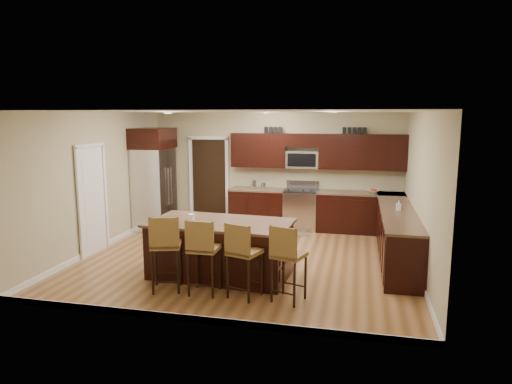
% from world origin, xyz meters
% --- Properties ---
extents(floor, '(6.00, 6.00, 0.00)m').
position_xyz_m(floor, '(0.00, 0.00, 0.00)').
color(floor, '#98673C').
rests_on(floor, ground).
extents(ceiling, '(6.00, 6.00, 0.00)m').
position_xyz_m(ceiling, '(0.00, 0.00, 2.70)').
color(ceiling, silver).
rests_on(ceiling, wall_back).
extents(wall_back, '(6.00, 0.00, 6.00)m').
position_xyz_m(wall_back, '(0.00, 2.75, 1.35)').
color(wall_back, tan).
rests_on(wall_back, floor).
extents(wall_left, '(0.00, 5.50, 5.50)m').
position_xyz_m(wall_left, '(-3.00, 0.00, 1.35)').
color(wall_left, tan).
rests_on(wall_left, floor).
extents(wall_right, '(0.00, 5.50, 5.50)m').
position_xyz_m(wall_right, '(3.00, 0.00, 1.35)').
color(wall_right, tan).
rests_on(wall_right, floor).
extents(base_cabinets, '(4.02, 3.96, 0.92)m').
position_xyz_m(base_cabinets, '(1.90, 1.45, 0.46)').
color(base_cabinets, black).
rests_on(base_cabinets, floor).
extents(upper_cabinets, '(4.00, 0.33, 0.80)m').
position_xyz_m(upper_cabinets, '(1.04, 2.58, 1.84)').
color(upper_cabinets, black).
rests_on(upper_cabinets, wall_back).
extents(range, '(0.76, 0.64, 1.11)m').
position_xyz_m(range, '(0.68, 2.45, 0.47)').
color(range, silver).
rests_on(range, floor).
extents(microwave, '(0.76, 0.31, 0.40)m').
position_xyz_m(microwave, '(0.68, 2.60, 1.62)').
color(microwave, silver).
rests_on(microwave, upper_cabinets).
extents(doorway, '(0.85, 0.03, 2.06)m').
position_xyz_m(doorway, '(-1.65, 2.73, 1.03)').
color(doorway, black).
rests_on(doorway, floor).
extents(pantry_door, '(0.03, 0.80, 2.04)m').
position_xyz_m(pantry_door, '(-2.98, -0.30, 1.02)').
color(pantry_door, white).
rests_on(pantry_door, floor).
extents(letter_decor, '(2.20, 0.03, 0.15)m').
position_xyz_m(letter_decor, '(0.90, 2.58, 2.29)').
color(letter_decor, black).
rests_on(letter_decor, upper_cabinets).
extents(island, '(2.40, 1.35, 0.92)m').
position_xyz_m(island, '(-0.21, -0.98, 0.43)').
color(island, black).
rests_on(island, floor).
extents(stool_left, '(0.55, 0.55, 1.17)m').
position_xyz_m(stool_left, '(-0.81, -1.83, 0.73)').
color(stool_left, olive).
rests_on(stool_left, floor).
extents(stool_mid, '(0.43, 0.43, 1.14)m').
position_xyz_m(stool_mid, '(-0.22, -1.83, 0.71)').
color(stool_mid, olive).
rests_on(stool_mid, floor).
extents(stool_right, '(0.53, 0.53, 1.12)m').
position_xyz_m(stool_right, '(0.38, -1.83, 0.70)').
color(stool_right, olive).
rests_on(stool_right, floor).
extents(refrigerator, '(0.79, 1.00, 2.35)m').
position_xyz_m(refrigerator, '(-2.62, 1.66, 1.20)').
color(refrigerator, silver).
rests_on(refrigerator, floor).
extents(floor_mat, '(0.98, 0.83, 0.01)m').
position_xyz_m(floor_mat, '(0.46, 1.94, 0.01)').
color(floor_mat, brown).
rests_on(floor_mat, floor).
extents(fruit_bowl, '(0.29, 0.29, 0.06)m').
position_xyz_m(fruit_bowl, '(2.29, 2.45, 0.95)').
color(fruit_bowl, silver).
rests_on(fruit_bowl, base_cabinets).
extents(soap_bottle, '(0.08, 0.09, 0.18)m').
position_xyz_m(soap_bottle, '(2.70, 0.58, 1.01)').
color(soap_bottle, '#B2B2B2').
rests_on(soap_bottle, base_cabinets).
extents(canister_tall, '(0.12, 0.12, 0.20)m').
position_xyz_m(canister_tall, '(-0.44, 2.45, 1.02)').
color(canister_tall, silver).
rests_on(canister_tall, base_cabinets).
extents(canister_short, '(0.11, 0.11, 0.15)m').
position_xyz_m(canister_short, '(-0.21, 2.45, 0.99)').
color(canister_short, silver).
rests_on(canister_short, base_cabinets).
extents(island_jar, '(0.10, 0.10, 0.10)m').
position_xyz_m(island_jar, '(-0.71, -0.98, 0.97)').
color(island_jar, white).
rests_on(island_jar, island).
extents(stool_extra, '(0.53, 0.53, 1.12)m').
position_xyz_m(stool_extra, '(1.03, -1.83, 0.70)').
color(stool_extra, olive).
rests_on(stool_extra, floor).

